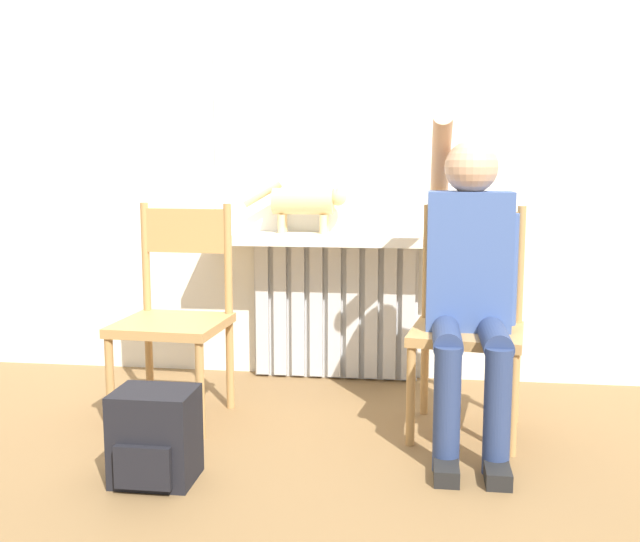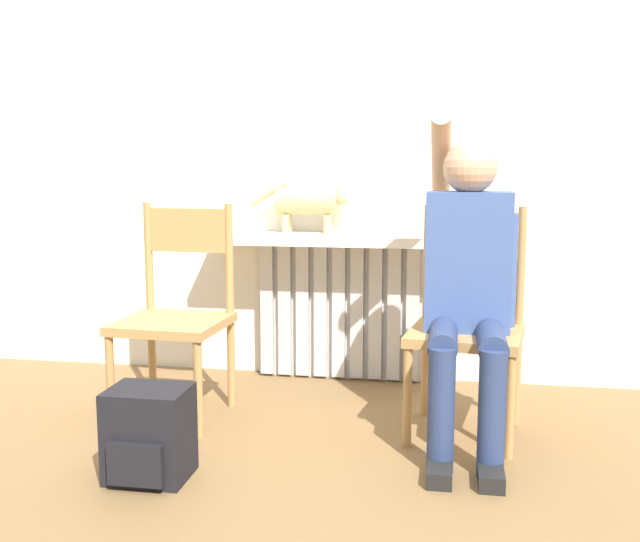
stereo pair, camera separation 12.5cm
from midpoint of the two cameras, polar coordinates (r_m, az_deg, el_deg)
The scene contains 10 objects.
ground_plane at distance 2.93m, azimuth -0.67°, elevation -14.38°, with size 12.00×12.00×0.00m, color brown.
wall_with_window at distance 3.93m, azimuth 2.66°, elevation 11.50°, with size 7.00×0.06×2.70m.
radiator at distance 3.92m, azimuth 2.42°, elevation -3.04°, with size 0.86×0.08×0.72m.
windowsill at distance 3.76m, azimuth 2.25°, elevation 2.43°, with size 1.34×0.30×0.05m.
window_glass at distance 3.89m, azimuth 2.58°, elevation 9.96°, with size 1.29×0.01×0.94m.
chair_left at distance 3.37m, azimuth -9.85°, elevation -3.02°, with size 0.47×0.47×0.95m.
chair_right at distance 3.18m, azimuth 12.28°, elevation -3.77°, with size 0.51×0.51×0.95m.
person at distance 3.03m, azimuth 12.37°, elevation -0.39°, with size 0.36×0.98×1.34m.
cat at distance 3.81m, azimuth 0.13°, elevation 5.27°, with size 0.53×0.14×0.27m.
backpack at distance 2.79m, azimuth -11.64°, elevation -12.11°, with size 0.28×0.26×0.33m.
Camera 2 is at (0.56, -2.65, 1.13)m, focal length 42.00 mm.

